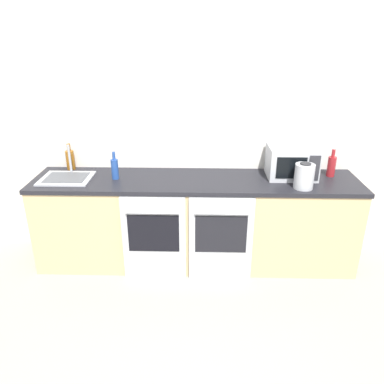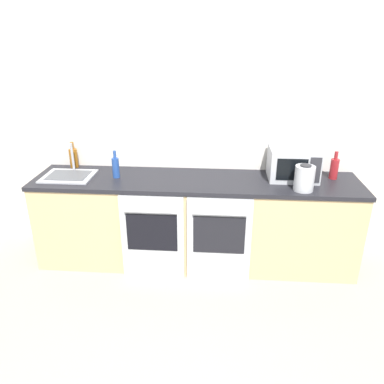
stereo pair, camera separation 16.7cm
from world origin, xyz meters
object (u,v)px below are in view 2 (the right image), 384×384
object	(u,v)px
bottle_blue	(116,167)
bottle_red	(334,168)
sink	(69,175)
bottle_amber	(74,157)
microwave	(293,164)
oven_right	(219,240)
kettle	(304,178)
oven_left	(152,237)

from	to	relation	value
bottle_blue	bottle_red	bearing A→B (deg)	3.53
sink	bottle_amber	bearing A→B (deg)	99.43
microwave	sink	xyz separation A→B (m)	(-2.16, -0.12, -0.13)
oven_right	bottle_red	distance (m)	1.30
bottle_blue	sink	xyz separation A→B (m)	(-0.47, -0.02, -0.09)
oven_right	bottle_amber	distance (m)	1.73
bottle_red	sink	xyz separation A→B (m)	(-2.55, -0.15, -0.09)
bottle_blue	sink	bearing A→B (deg)	-177.61
bottle_red	microwave	bearing A→B (deg)	-175.98
microwave	bottle_amber	size ratio (longest dim) A/B	1.70
kettle	sink	world-z (taller)	sink
oven_left	bottle_blue	xyz separation A→B (m)	(-0.39, 0.33, 0.57)
oven_left	sink	world-z (taller)	sink
bottle_red	bottle_amber	xyz separation A→B (m)	(-2.60, 0.13, -0.00)
oven_left	kettle	xyz separation A→B (m)	(1.35, 0.14, 0.58)
sink	bottle_red	bearing A→B (deg)	3.32
kettle	sink	size ratio (longest dim) A/B	0.50
bottle_red	bottle_amber	size ratio (longest dim) A/B	1.00
bottle_blue	sink	size ratio (longest dim) A/B	0.56
bottle_amber	sink	bearing A→B (deg)	-80.57
oven_right	bottle_amber	xyz separation A→B (m)	(-1.52, 0.59, 0.57)
oven_right	bottle_red	size ratio (longest dim) A/B	3.16
microwave	bottle_blue	world-z (taller)	microwave
oven_left	bottle_amber	bearing A→B (deg)	146.78
bottle_blue	kettle	size ratio (longest dim) A/B	1.13
microwave	bottle_amber	world-z (taller)	microwave
bottle_blue	bottle_red	xyz separation A→B (m)	(2.08, 0.13, 0.00)
oven_right	microwave	distance (m)	1.01
oven_right	sink	size ratio (longest dim) A/B	1.78
microwave	bottle_amber	distance (m)	2.21
oven_left	microwave	world-z (taller)	microwave
microwave	sink	size ratio (longest dim) A/B	0.96
oven_left	microwave	distance (m)	1.50
oven_left	bottle_amber	size ratio (longest dim) A/B	3.16
oven_left	kettle	distance (m)	1.47
sink	microwave	bearing A→B (deg)	3.19
bottle_blue	kettle	distance (m)	1.75
oven_left	bottle_red	world-z (taller)	bottle_red
sink	bottle_blue	bearing A→B (deg)	2.39
bottle_amber	kettle	xyz separation A→B (m)	(2.25, -0.45, 0.01)
oven_right	bottle_blue	bearing A→B (deg)	161.85
microwave	kettle	world-z (taller)	microwave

